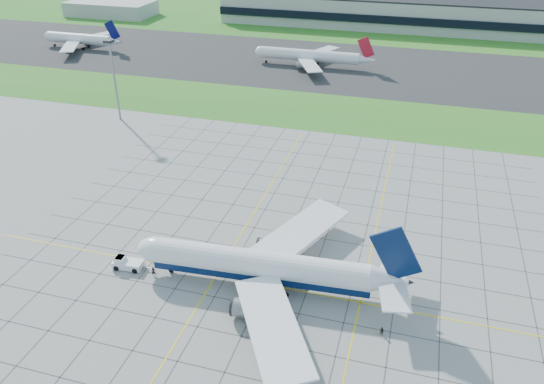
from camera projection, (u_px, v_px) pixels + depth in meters
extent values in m
plane|color=#989893|center=(268.00, 278.00, 102.33)|extent=(1400.00, 1400.00, 0.00)
cube|color=#267421|center=(345.00, 114.00, 177.34)|extent=(700.00, 35.00, 0.04)
cube|color=#383838|center=(367.00, 68.00, 223.18)|extent=(700.00, 75.00, 0.04)
cube|color=#267421|center=(391.00, 16.00, 314.87)|extent=(700.00, 145.00, 0.04)
cube|color=#474744|center=(82.00, 215.00, 122.32)|extent=(0.18, 130.00, 0.02)
cube|color=#474744|center=(113.00, 220.00, 120.37)|extent=(0.18, 130.00, 0.02)
cube|color=#474744|center=(144.00, 225.00, 118.43)|extent=(0.18, 130.00, 0.02)
cube|color=#474744|center=(177.00, 231.00, 116.49)|extent=(0.18, 130.00, 0.02)
cube|color=#474744|center=(211.00, 237.00, 114.54)|extent=(0.18, 130.00, 0.02)
cube|color=#474744|center=(246.00, 243.00, 112.60)|extent=(0.18, 130.00, 0.02)
cube|color=#474744|center=(282.00, 249.00, 110.66)|extent=(0.18, 130.00, 0.02)
cube|color=#474744|center=(320.00, 255.00, 108.72)|extent=(0.18, 130.00, 0.02)
cube|color=#474744|center=(359.00, 262.00, 106.77)|extent=(0.18, 130.00, 0.02)
cube|color=#474744|center=(399.00, 269.00, 104.83)|extent=(0.18, 130.00, 0.02)
cube|color=#474744|center=(441.00, 276.00, 102.89)|extent=(0.18, 130.00, 0.02)
cube|color=#474744|center=(484.00, 283.00, 100.94)|extent=(0.18, 130.00, 0.02)
cube|color=#474744|center=(530.00, 291.00, 99.00)|extent=(0.18, 130.00, 0.02)
cube|color=#474744|center=(225.00, 372.00, 82.32)|extent=(110.00, 0.18, 0.02)
cube|color=#474744|center=(241.00, 336.00, 88.99)|extent=(110.00, 0.18, 0.02)
cube|color=#474744|center=(256.00, 305.00, 95.66)|extent=(110.00, 0.18, 0.02)
cube|color=#474744|center=(268.00, 278.00, 102.32)|extent=(110.00, 0.18, 0.02)
cube|color=#474744|center=(280.00, 254.00, 108.99)|extent=(110.00, 0.18, 0.02)
cube|color=#474744|center=(289.00, 233.00, 115.66)|extent=(110.00, 0.18, 0.02)
cube|color=#474744|center=(298.00, 214.00, 122.33)|extent=(110.00, 0.18, 0.02)
cube|color=#474744|center=(306.00, 198.00, 129.00)|extent=(110.00, 0.18, 0.02)
cube|color=#474744|center=(313.00, 183.00, 135.66)|extent=(110.00, 0.18, 0.02)
cube|color=#474744|center=(319.00, 169.00, 142.33)|extent=(110.00, 0.18, 0.02)
cube|color=#474744|center=(325.00, 156.00, 149.00)|extent=(110.00, 0.18, 0.02)
cube|color=#474744|center=(331.00, 145.00, 155.67)|extent=(110.00, 0.18, 0.02)
cube|color=yellow|center=(265.00, 284.00, 100.65)|extent=(120.00, 0.25, 0.03)
cube|color=yellow|center=(252.00, 217.00, 121.42)|extent=(0.25, 100.00, 0.03)
cube|color=yellow|center=(374.00, 236.00, 114.62)|extent=(0.25, 100.00, 0.03)
cube|color=#B7B7B2|center=(464.00, 15.00, 280.61)|extent=(260.00, 42.00, 15.00)
cube|color=black|center=(465.00, 25.00, 262.94)|extent=(260.00, 1.00, 4.00)
cube|color=#B7B7B2|center=(111.00, 8.00, 314.24)|extent=(50.00, 25.00, 8.00)
cylinder|color=gray|center=(115.00, 82.00, 167.31)|extent=(0.70, 0.70, 25.00)
cube|color=black|center=(109.00, 41.00, 161.01)|extent=(2.50, 2.50, 0.80)
cylinder|color=white|center=(261.00, 264.00, 98.03)|extent=(40.86, 7.98, 5.29)
cube|color=#061A42|center=(261.00, 272.00, 98.86)|extent=(40.83, 7.63, 1.41)
ellipsoid|color=white|center=(158.00, 250.00, 101.83)|extent=(8.80, 5.85, 5.29)
cube|color=black|center=(149.00, 247.00, 101.97)|extent=(2.12, 2.95, 0.53)
cone|color=white|center=(390.00, 281.00, 93.53)|extent=(7.38, 5.49, 5.03)
cube|color=#061A42|center=(396.00, 254.00, 90.51)|extent=(9.63, 1.08, 11.26)
cube|color=white|center=(302.00, 230.00, 109.45)|extent=(16.70, 25.88, 0.86)
cube|color=white|center=(272.00, 326.00, 85.51)|extent=(19.18, 25.39, 0.86)
cylinder|color=slate|center=(272.00, 247.00, 107.20)|extent=(5.95, 3.73, 3.35)
cylinder|color=slate|center=(249.00, 309.00, 91.49)|extent=(5.95, 3.73, 3.35)
cylinder|color=gray|center=(171.00, 268.00, 103.30)|extent=(0.34, 0.34, 2.29)
cylinder|color=black|center=(171.00, 270.00, 103.62)|extent=(1.00, 0.50, 0.97)
cylinder|color=black|center=(287.00, 277.00, 101.77)|extent=(1.21, 1.13, 1.15)
cylinder|color=black|center=(281.00, 296.00, 96.98)|extent=(1.21, 1.13, 1.15)
cube|color=white|center=(128.00, 264.00, 104.70)|extent=(6.08, 3.14, 1.38)
cube|color=white|center=(120.00, 259.00, 104.51)|extent=(1.91, 2.28, 1.08)
cube|color=black|center=(120.00, 258.00, 104.41)|extent=(1.70, 2.07, 0.69)
cube|color=gray|center=(148.00, 268.00, 104.06)|extent=(2.96, 0.37, 0.18)
cylinder|color=black|center=(122.00, 260.00, 106.33)|extent=(1.11, 0.56, 1.08)
cylinder|color=black|center=(116.00, 268.00, 104.16)|extent=(1.11, 0.56, 1.08)
cylinder|color=black|center=(140.00, 263.00, 105.59)|extent=(1.11, 0.56, 1.08)
cylinder|color=black|center=(135.00, 271.00, 103.42)|extent=(1.11, 0.56, 1.08)
imported|color=black|center=(153.00, 271.00, 102.56)|extent=(0.84, 0.82, 1.95)
imported|color=black|center=(382.00, 331.00, 88.81)|extent=(1.03, 1.01, 1.67)
cylinder|color=white|center=(80.00, 39.00, 248.46)|extent=(32.68, 4.80, 4.80)
cube|color=#080A53|center=(112.00, 30.00, 241.57)|extent=(7.46, 0.40, 9.15)
cube|color=white|center=(97.00, 35.00, 257.47)|extent=(13.89, 20.66, 0.40)
cube|color=white|center=(70.00, 46.00, 239.13)|extent=(13.89, 20.66, 0.40)
cylinder|color=black|center=(89.00, 46.00, 251.61)|extent=(1.00, 1.00, 1.00)
cylinder|color=black|center=(83.00, 49.00, 247.95)|extent=(1.00, 1.00, 1.00)
cylinder|color=white|center=(309.00, 55.00, 223.25)|extent=(42.45, 4.80, 4.80)
cube|color=red|center=(366.00, 48.00, 215.04)|extent=(7.46, 0.40, 9.15)
cube|color=white|center=(321.00, 51.00, 232.10)|extent=(13.89, 20.66, 0.40)
cube|color=white|center=(310.00, 65.00, 213.76)|extent=(13.89, 20.66, 0.40)
cylinder|color=black|center=(318.00, 64.00, 226.21)|extent=(1.00, 1.00, 1.00)
cylinder|color=black|center=(316.00, 67.00, 222.54)|extent=(1.00, 1.00, 1.00)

